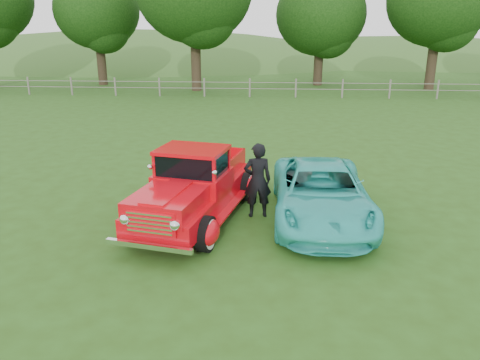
# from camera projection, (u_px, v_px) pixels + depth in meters

# --- Properties ---
(ground) EXTENTS (140.00, 140.00, 0.00)m
(ground) POSITION_uv_depth(u_px,v_px,m) (195.00, 246.00, 9.91)
(ground) COLOR #274813
(ground) RESTS_ON ground
(distant_hills) EXTENTS (116.00, 60.00, 18.00)m
(distant_hills) POSITION_uv_depth(u_px,v_px,m) (235.00, 91.00, 67.95)
(distant_hills) COLOR #375D22
(distant_hills) RESTS_ON ground
(fence_line) EXTENTS (48.00, 0.12, 1.20)m
(fence_line) POSITION_uv_depth(u_px,v_px,m) (250.00, 88.00, 30.56)
(fence_line) COLOR slate
(fence_line) RESTS_ON ground
(tree_mid_west) EXTENTS (6.40, 6.40, 8.46)m
(tree_mid_west) POSITION_uv_depth(u_px,v_px,m) (97.00, 11.00, 35.52)
(tree_mid_west) COLOR black
(tree_mid_west) RESTS_ON ground
(tree_near_east) EXTENTS (6.80, 6.80, 8.33)m
(tree_near_east) POSITION_uv_depth(u_px,v_px,m) (321.00, 15.00, 35.40)
(tree_near_east) COLOR black
(tree_near_east) RESTS_ON ground
(tree_mid_east) EXTENTS (7.20, 7.20, 9.44)m
(tree_mid_east) POSITION_uv_depth(u_px,v_px,m) (440.00, 0.00, 32.66)
(tree_mid_east) COLOR black
(tree_mid_east) RESTS_ON ground
(red_pickup) EXTENTS (2.96, 5.24, 1.78)m
(red_pickup) POSITION_uv_depth(u_px,v_px,m) (194.00, 188.00, 11.05)
(red_pickup) COLOR black
(red_pickup) RESTS_ON ground
(teal_sedan) EXTENTS (2.25, 4.80, 1.33)m
(teal_sedan) POSITION_uv_depth(u_px,v_px,m) (321.00, 193.00, 11.10)
(teal_sedan) COLOR #2FBDB2
(teal_sedan) RESTS_ON ground
(man) EXTENTS (0.73, 0.54, 1.84)m
(man) POSITION_uv_depth(u_px,v_px,m) (258.00, 180.00, 11.20)
(man) COLOR black
(man) RESTS_ON ground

